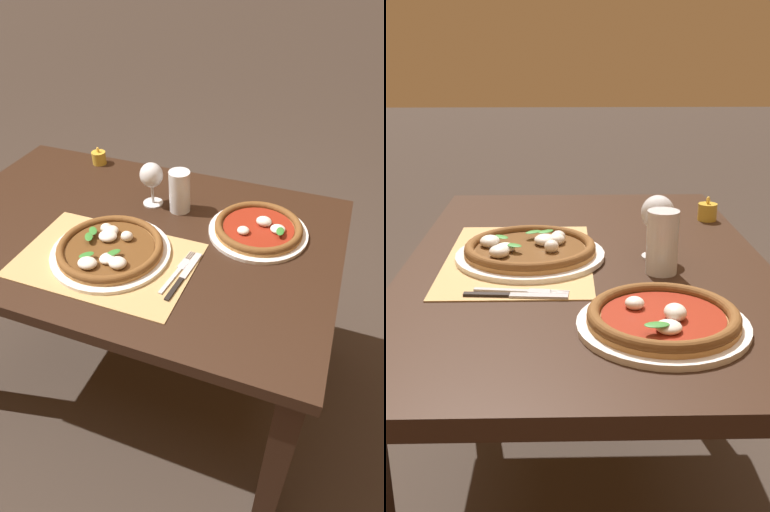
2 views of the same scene
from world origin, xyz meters
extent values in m
plane|color=#382D26|center=(0.00, 0.00, 0.00)|extent=(24.00, 24.00, 0.00)
cube|color=black|center=(0.00, 0.00, 0.72)|extent=(1.32, 0.86, 0.04)
cube|color=black|center=(-0.60, -0.37, 0.35)|extent=(0.07, 0.07, 0.70)
cube|color=black|center=(-0.60, 0.37, 0.35)|extent=(0.07, 0.07, 0.70)
cube|color=tan|center=(0.00, -0.16, 0.74)|extent=(0.52, 0.35, 0.00)
cylinder|color=white|center=(0.00, -0.13, 0.75)|extent=(0.36, 0.36, 0.01)
cylinder|color=#B77F42|center=(0.00, -0.13, 0.76)|extent=(0.32, 0.32, 0.01)
torus|color=brown|center=(0.00, -0.13, 0.77)|extent=(0.32, 0.32, 0.02)
cylinder|color=brown|center=(0.00, -0.13, 0.77)|extent=(0.26, 0.26, 0.00)
ellipsoid|color=silver|center=(-0.03, -0.07, 0.78)|extent=(0.04, 0.04, 0.03)
ellipsoid|color=silver|center=(0.06, -0.20, 0.78)|extent=(0.05, 0.05, 0.03)
ellipsoid|color=silver|center=(0.03, -0.08, 0.78)|extent=(0.04, 0.03, 0.03)
ellipsoid|color=silver|center=(-0.05, -0.07, 0.78)|extent=(0.04, 0.04, 0.03)
ellipsoid|color=silver|center=(0.02, -0.19, 0.78)|extent=(0.05, 0.05, 0.02)
ellipsoid|color=silver|center=(-0.03, -0.10, 0.78)|extent=(0.06, 0.05, 0.03)
ellipsoid|color=silver|center=(-0.02, -0.23, 0.78)|extent=(0.06, 0.05, 0.03)
ellipsoid|color=#337A2D|center=(-0.03, -0.21, 0.79)|extent=(0.05, 0.05, 0.00)
ellipsoid|color=#337A2D|center=(-0.07, -0.13, 0.79)|extent=(0.04, 0.05, 0.00)
ellipsoid|color=#337A2D|center=(-0.08, -0.10, 0.79)|extent=(0.05, 0.05, 0.00)
ellipsoid|color=#337A2D|center=(0.03, -0.17, 0.79)|extent=(0.04, 0.05, 0.00)
cylinder|color=white|center=(0.39, 0.13, 0.75)|extent=(0.32, 0.32, 0.01)
cylinder|color=#B77F42|center=(0.39, 0.13, 0.76)|extent=(0.28, 0.28, 0.01)
torus|color=brown|center=(0.39, 0.13, 0.77)|extent=(0.28, 0.28, 0.02)
cylinder|color=maroon|center=(0.39, 0.13, 0.76)|extent=(0.23, 0.23, 0.00)
ellipsoid|color=silver|center=(0.40, 0.14, 0.78)|extent=(0.05, 0.04, 0.03)
ellipsoid|color=silver|center=(0.45, 0.12, 0.77)|extent=(0.05, 0.05, 0.02)
ellipsoid|color=silver|center=(0.35, 0.08, 0.77)|extent=(0.04, 0.04, 0.02)
ellipsoid|color=#337A2D|center=(0.46, 0.10, 0.78)|extent=(0.03, 0.05, 0.00)
cylinder|color=silver|center=(0.00, 0.17, 0.74)|extent=(0.07, 0.07, 0.00)
cylinder|color=silver|center=(0.00, 0.17, 0.78)|extent=(0.01, 0.01, 0.06)
ellipsoid|color=silver|center=(0.00, 0.17, 0.85)|extent=(0.08, 0.08, 0.08)
ellipsoid|color=#C17019|center=(0.00, 0.17, 0.84)|extent=(0.07, 0.07, 0.05)
cylinder|color=silver|center=(0.10, 0.17, 0.81)|extent=(0.07, 0.07, 0.15)
cylinder|color=black|center=(0.10, 0.17, 0.80)|extent=(0.07, 0.07, 0.12)
cylinder|color=silver|center=(0.10, 0.17, 0.86)|extent=(0.07, 0.07, 0.02)
cube|color=#B7B7BC|center=(0.21, -0.19, 0.75)|extent=(0.03, 0.12, 0.00)
cube|color=#B7B7BC|center=(0.22, -0.11, 0.75)|extent=(0.03, 0.05, 0.00)
cylinder|color=#B7B7BC|center=(0.24, -0.06, 0.75)|extent=(0.01, 0.04, 0.00)
cylinder|color=#B7B7BC|center=(0.23, -0.06, 0.75)|extent=(0.01, 0.04, 0.00)
cylinder|color=#B7B7BC|center=(0.23, -0.06, 0.75)|extent=(0.01, 0.04, 0.00)
cylinder|color=#B7B7BC|center=(0.22, -0.06, 0.75)|extent=(0.01, 0.04, 0.00)
cube|color=black|center=(0.24, -0.21, 0.75)|extent=(0.02, 0.10, 0.01)
cube|color=#B7B7BC|center=(0.24, -0.11, 0.75)|extent=(0.03, 0.12, 0.00)
cylinder|color=gold|center=(-0.33, 0.37, 0.77)|extent=(0.06, 0.06, 0.05)
cylinder|color=silver|center=(-0.33, 0.37, 0.76)|extent=(0.04, 0.04, 0.03)
ellipsoid|color=#F9C64C|center=(-0.33, 0.37, 0.80)|extent=(0.01, 0.01, 0.02)
camera|label=1|loc=(0.58, -0.98, 1.55)|focal=30.00mm
camera|label=2|loc=(1.37, -0.05, 1.22)|focal=42.00mm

